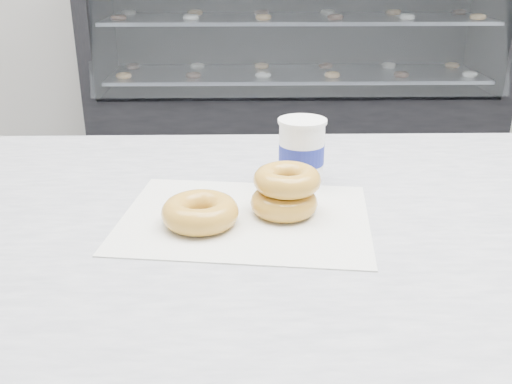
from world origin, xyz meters
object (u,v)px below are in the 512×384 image
at_px(display_case, 295,88).
at_px(coffee_cup, 301,150).
at_px(donut_stack, 285,191).
at_px(donut_single, 200,212).

height_order(display_case, coffee_cup, display_case).
distance_m(donut_stack, coffee_cup, 0.13).
relative_size(display_case, donut_single, 22.99).
xyz_separation_m(display_case, donut_stack, (-0.26, -2.73, 0.44)).
xyz_separation_m(donut_stack, coffee_cup, (0.03, 0.13, 0.02)).
bearing_deg(donut_stack, donut_single, -163.04).
xyz_separation_m(display_case, donut_single, (-0.37, -2.77, 0.43)).
bearing_deg(display_case, coffee_cup, -94.86).
relative_size(donut_single, donut_stack, 0.80).
bearing_deg(coffee_cup, donut_single, -125.66).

